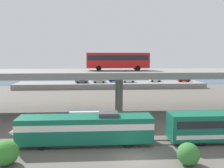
{
  "coord_description": "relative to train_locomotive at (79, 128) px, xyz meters",
  "views": [
    {
      "loc": [
        -3.85,
        -22.9,
        11.21
      ],
      "look_at": [
        -1.08,
        25.48,
        4.95
      ],
      "focal_mm": 35.42,
      "sensor_mm": 36.0,
      "label": 1
    }
  ],
  "objects": [
    {
      "name": "rail_strip_far",
      "position": [
        6.45,
        0.74,
        -2.13
      ],
      "size": [
        110.0,
        0.12,
        0.12
      ],
      "primitive_type": "cube",
      "color": "#59544C",
      "rests_on": "ground_plane"
    },
    {
      "name": "service_truck_west",
      "position": [
        -0.39,
        5.7,
        -0.55
      ],
      "size": [
        6.8,
        2.46,
        3.04
      ],
      "rotation": [
        0.0,
        0.0,
        3.14
      ],
      "color": "navy",
      "rests_on": "ground_plane"
    },
    {
      "name": "ground_plane",
      "position": [
        6.45,
        -4.0,
        -2.19
      ],
      "size": [
        260.0,
        260.0,
        0.0
      ],
      "primitive_type": "plane",
      "color": "#605B54"
    },
    {
      "name": "transit_bus_on_overpass",
      "position": [
        6.22,
        15.97,
        8.2
      ],
      "size": [
        12.0,
        2.68,
        3.4
      ],
      "color": "red",
      "rests_on": "highway_overpass"
    },
    {
      "name": "parked_car_6",
      "position": [
        33.32,
        51.42,
        0.33
      ],
      "size": [
        4.38,
        1.84,
        1.5
      ],
      "color": "maroon",
      "rests_on": "pier_parking_lot"
    },
    {
      "name": "pier_parking_lot",
      "position": [
        6.45,
        51.0,
        -1.32
      ],
      "size": [
        65.64,
        10.37,
        1.75
      ],
      "primitive_type": "cube",
      "color": "gray",
      "rests_on": "ground_plane"
    },
    {
      "name": "parked_car_4",
      "position": [
        22.97,
        52.0,
        0.33
      ],
      "size": [
        4.13,
        1.85,
        1.5
      ],
      "color": "silver",
      "rests_on": "pier_parking_lot"
    },
    {
      "name": "shrub_left",
      "position": [
        -7.05,
        -4.78,
        -0.9
      ],
      "size": [
        2.57,
        2.57,
        2.57
      ],
      "primitive_type": "sphere",
      "color": "#35812D",
      "rests_on": "ground_plane"
    },
    {
      "name": "train_locomotive",
      "position": [
        0.0,
        0.0,
        0.0
      ],
      "size": [
        17.83,
        3.04,
        4.18
      ],
      "rotation": [
        0.0,
        0.0,
        3.14
      ],
      "color": "#14664C",
      "rests_on": "ground_plane"
    },
    {
      "name": "parked_car_1",
      "position": [
        -4.02,
        52.04,
        0.33
      ],
      "size": [
        4.18,
        1.84,
        1.5
      ],
      "color": "black",
      "rests_on": "pier_parking_lot"
    },
    {
      "name": "parked_car_3",
      "position": [
        2.5,
        49.97,
        0.33
      ],
      "size": [
        4.54,
        2.0,
        1.5
      ],
      "color": "#9E998C",
      "rests_on": "pier_parking_lot"
    },
    {
      "name": "rail_strip_near",
      "position": [
        6.45,
        -0.74,
        -2.13
      ],
      "size": [
        110.0,
        0.12,
        0.12
      ],
      "primitive_type": "cube",
      "color": "#59544C",
      "rests_on": "ground_plane"
    },
    {
      "name": "harbor_water",
      "position": [
        6.45,
        74.0,
        -2.19
      ],
      "size": [
        140.0,
        36.0,
        0.01
      ],
      "primitive_type": "cube",
      "color": "navy",
      "rests_on": "ground_plane"
    },
    {
      "name": "parked_car_5",
      "position": [
        12.91,
        50.58,
        0.33
      ],
      "size": [
        4.62,
        1.99,
        1.5
      ],
      "color": "silver",
      "rests_on": "pier_parking_lot"
    },
    {
      "name": "parked_car_2",
      "position": [
        -3.41,
        49.55,
        0.33
      ],
      "size": [
        4.37,
        1.98,
        1.5
      ],
      "rotation": [
        0.0,
        0.0,
        3.14
      ],
      "color": "#515459",
      "rests_on": "pier_parking_lot"
    },
    {
      "name": "shrub_right",
      "position": [
        11.68,
        -5.8,
        -1.03
      ],
      "size": [
        2.31,
        2.31,
        2.31
      ],
      "primitive_type": "sphere",
      "color": "#347C34",
      "rests_on": "ground_plane"
    },
    {
      "name": "parked_car_0",
      "position": [
        8.1,
        51.74,
        0.33
      ],
      "size": [
        4.2,
        1.88,
        1.5
      ],
      "rotation": [
        0.0,
        0.0,
        3.14
      ],
      "color": "navy",
      "rests_on": "pier_parking_lot"
    },
    {
      "name": "highway_overpass",
      "position": [
        6.45,
        16.0,
        5.43
      ],
      "size": [
        96.0,
        12.98,
        8.33
      ],
      "color": "gray",
      "rests_on": "ground_plane"
    }
  ]
}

